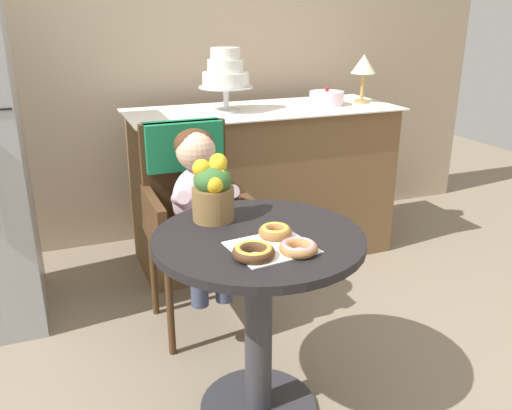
# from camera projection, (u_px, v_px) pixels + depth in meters

# --- Properties ---
(ground_plane) EXTENTS (8.00, 8.00, 0.00)m
(ground_plane) POSITION_uv_depth(u_px,v_px,m) (258.00, 408.00, 2.04)
(ground_plane) COLOR gray
(back_wall) EXTENTS (4.80, 0.10, 2.70)m
(back_wall) POSITION_uv_depth(u_px,v_px,m) (144.00, 25.00, 3.20)
(back_wall) COLOR tan
(back_wall) RESTS_ON ground
(cafe_table) EXTENTS (0.72, 0.72, 0.72)m
(cafe_table) POSITION_uv_depth(u_px,v_px,m) (258.00, 291.00, 1.87)
(cafe_table) COLOR black
(cafe_table) RESTS_ON ground
(wicker_chair) EXTENTS (0.42, 0.45, 0.95)m
(wicker_chair) POSITION_uv_depth(u_px,v_px,m) (190.00, 193.00, 2.46)
(wicker_chair) COLOR #472D19
(wicker_chair) RESTS_ON ground
(seated_child) EXTENTS (0.27, 0.32, 0.73)m
(seated_child) POSITION_uv_depth(u_px,v_px,m) (199.00, 195.00, 2.31)
(seated_child) COLOR silver
(seated_child) RESTS_ON ground
(paper_napkin) EXTENTS (0.27, 0.24, 0.00)m
(paper_napkin) POSITION_uv_depth(u_px,v_px,m) (272.00, 247.00, 1.70)
(paper_napkin) COLOR white
(paper_napkin) RESTS_ON cafe_table
(donut_front) EXTENTS (0.11, 0.11, 0.04)m
(donut_front) POSITION_uv_depth(u_px,v_px,m) (275.00, 231.00, 1.77)
(donut_front) COLOR #936033
(donut_front) RESTS_ON cafe_table
(donut_mid) EXTENTS (0.13, 0.13, 0.04)m
(donut_mid) POSITION_uv_depth(u_px,v_px,m) (254.00, 251.00, 1.62)
(donut_mid) COLOR #4C2D19
(donut_mid) RESTS_ON cafe_table
(donut_side) EXTENTS (0.12, 0.12, 0.03)m
(donut_side) POSITION_uv_depth(u_px,v_px,m) (298.00, 247.00, 1.66)
(donut_side) COLOR #AD7542
(donut_side) RESTS_ON cafe_table
(flower_vase) EXTENTS (0.15, 0.15, 0.24)m
(flower_vase) POSITION_uv_depth(u_px,v_px,m) (213.00, 188.00, 1.89)
(flower_vase) COLOR brown
(flower_vase) RESTS_ON cafe_table
(display_counter) EXTENTS (1.56, 0.62, 0.90)m
(display_counter) POSITION_uv_depth(u_px,v_px,m) (263.00, 183.00, 3.21)
(display_counter) COLOR brown
(display_counter) RESTS_ON ground
(tiered_cake_stand) EXTENTS (0.30, 0.30, 0.34)m
(tiered_cake_stand) POSITION_uv_depth(u_px,v_px,m) (226.00, 74.00, 2.91)
(tiered_cake_stand) COLOR silver
(tiered_cake_stand) RESTS_ON display_counter
(round_layer_cake) EXTENTS (0.20, 0.20, 0.10)m
(round_layer_cake) POSITION_uv_depth(u_px,v_px,m) (327.00, 98.00, 3.17)
(round_layer_cake) COLOR silver
(round_layer_cake) RESTS_ON display_counter
(table_lamp) EXTENTS (0.15, 0.15, 0.28)m
(table_lamp) POSITION_uv_depth(u_px,v_px,m) (364.00, 66.00, 3.19)
(table_lamp) COLOR #B28C47
(table_lamp) RESTS_ON display_counter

